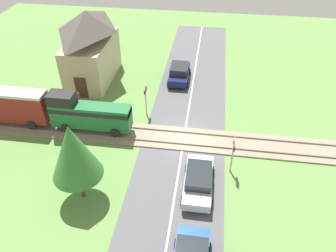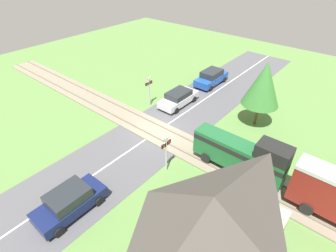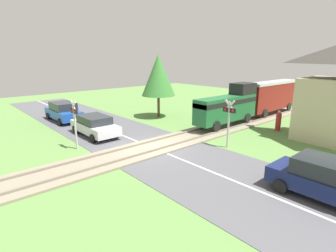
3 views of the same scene
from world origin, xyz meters
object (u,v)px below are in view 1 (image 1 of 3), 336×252
object	(u,v)px
train	(42,108)
station_building	(90,47)
crossing_signal_west_approach	(233,151)
pedestrian_by_station	(79,100)
car_near_crossing	(198,180)
car_far_side	(179,73)
crossing_signal_east_approach	(146,95)

from	to	relation	value
train	station_building	size ratio (longest dim) A/B	1.83
station_building	crossing_signal_west_approach	bearing A→B (deg)	-129.72
pedestrian_by_station	station_building	bearing A→B (deg)	2.85
car_near_crossing	car_far_side	world-z (taller)	car_far_side
station_building	crossing_signal_east_approach	bearing A→B (deg)	-129.69
car_far_side	station_building	size ratio (longest dim) A/B	0.54
car_far_side	pedestrian_by_station	bearing A→B (deg)	126.13
crossing_signal_west_approach	station_building	world-z (taller)	station_building
car_far_side	car_near_crossing	bearing A→B (deg)	-168.44
car_far_side	crossing_signal_east_approach	world-z (taller)	crossing_signal_east_approach
station_building	car_near_crossing	bearing A→B (deg)	-139.04
car_far_side	pedestrian_by_station	xyz separation A→B (m)	(-6.04, 8.28, -0.11)
car_near_crossing	station_building	xyz separation A→B (m)	(13.15, 11.41, 2.64)
car_far_side	station_building	distance (m)	8.96
car_near_crossing	pedestrian_by_station	distance (m)	13.75
car_far_side	crossing_signal_east_approach	size ratio (longest dim) A/B	1.38
train	crossing_signal_east_approach	bearing A→B (deg)	-69.15
crossing_signal_west_approach	pedestrian_by_station	size ratio (longest dim) A/B	1.90
car_near_crossing	crossing_signal_east_approach	bearing A→B (deg)	32.63
car_near_crossing	pedestrian_by_station	xyz separation A→B (m)	(8.04, 11.16, -0.05)
station_building	car_far_side	bearing A→B (deg)	-83.77
car_near_crossing	crossing_signal_west_approach	world-z (taller)	crossing_signal_west_approach
crossing_signal_west_approach	station_building	distance (m)	17.68
car_near_crossing	train	bearing A→B (deg)	69.25
train	crossing_signal_west_approach	distance (m)	15.27
car_near_crossing	crossing_signal_west_approach	distance (m)	3.08
car_near_crossing	car_far_side	bearing A→B (deg)	11.56
pedestrian_by_station	car_near_crossing	bearing A→B (deg)	-125.76
crossing_signal_east_approach	station_building	xyz separation A→B (m)	(5.31, 6.39, 1.47)
crossing_signal_west_approach	station_building	size ratio (longest dim) A/B	0.39
station_building	train	bearing A→B (deg)	170.24
train	car_near_crossing	size ratio (longest dim) A/B	3.14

